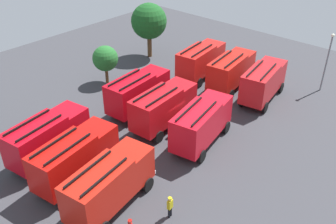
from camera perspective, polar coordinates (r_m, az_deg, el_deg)
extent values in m
plane|color=#38383D|center=(35.22, 0.00, -1.94)|extent=(56.80, 56.80, 0.00)
cube|color=red|center=(27.44, -5.50, -7.82)|extent=(2.55, 2.80, 2.60)
cube|color=#8C9EAD|center=(27.89, -4.21, -6.19)|extent=(0.40, 2.11, 1.46)
cube|color=red|center=(25.42, -10.44, -11.68)|extent=(5.12, 3.20, 2.90)
cube|color=black|center=(24.78, -11.98, -8.38)|extent=(4.29, 0.77, 0.12)
cube|color=black|center=(24.01, -9.56, -9.60)|extent=(4.29, 0.77, 0.12)
cube|color=silver|center=(28.90, -3.92, -8.33)|extent=(0.56, 2.38, 0.28)
cylinder|color=black|center=(29.16, -7.00, -9.12)|extent=(1.14, 0.51, 1.10)
cylinder|color=black|center=(28.01, -3.11, -10.92)|extent=(1.14, 0.51, 1.10)
cylinder|color=black|center=(26.69, -13.82, -14.71)|extent=(1.14, 0.51, 1.10)
cube|color=red|center=(33.69, 7.02, 0.32)|extent=(2.61, 2.85, 2.60)
cube|color=#8C9EAD|center=(34.36, 7.80, 1.54)|extent=(0.46, 2.11, 1.46)
cube|color=red|center=(30.92, 4.26, -2.32)|extent=(5.17, 3.32, 2.90)
cube|color=black|center=(30.34, 3.23, 0.51)|extent=(4.27, 0.89, 0.12)
cube|color=black|center=(29.82, 5.55, -0.20)|extent=(4.27, 0.89, 0.12)
cube|color=silver|center=(35.23, 7.73, -0.42)|extent=(0.62, 2.37, 0.28)
cylinder|color=black|center=(35.08, 5.23, -1.17)|extent=(1.14, 0.54, 1.10)
cylinder|color=black|center=(34.29, 8.80, -2.29)|extent=(1.14, 0.54, 1.10)
cylinder|color=black|center=(31.50, 1.18, -5.30)|extent=(1.14, 0.54, 1.10)
cylinder|color=black|center=(30.62, 5.08, -6.68)|extent=(1.14, 0.54, 1.10)
cube|color=red|center=(41.64, 15.41, 5.78)|extent=(2.57, 2.82, 2.60)
cube|color=#8C9EAD|center=(42.44, 15.93, 6.66)|extent=(0.42, 2.11, 1.46)
cube|color=red|center=(38.55, 13.75, 4.12)|extent=(5.14, 3.24, 2.90)
cube|color=black|center=(38.06, 13.08, 6.49)|extent=(4.28, 0.81, 0.12)
cube|color=black|center=(37.69, 15.02, 5.96)|extent=(4.28, 0.81, 0.12)
cube|color=silver|center=(43.18, 15.72, 4.97)|extent=(0.58, 2.38, 0.28)
cylinder|color=black|center=(42.79, 13.70, 4.42)|extent=(1.14, 0.52, 1.10)
cylinder|color=black|center=(42.22, 16.73, 3.56)|extent=(1.14, 0.52, 1.10)
cylinder|color=black|center=(38.67, 11.16, 1.67)|extent=(1.14, 0.52, 1.10)
cylinder|color=black|center=(38.04, 14.48, 0.68)|extent=(1.14, 0.52, 1.10)
cube|color=red|center=(30.07, -10.63, -4.29)|extent=(2.55, 2.80, 2.60)
cube|color=#8C9EAD|center=(30.50, -9.37, -2.86)|extent=(0.40, 2.11, 1.46)
cube|color=red|center=(28.14, -15.45, -7.48)|extent=(5.12, 3.20, 2.90)
cube|color=black|center=(27.66, -16.89, -4.42)|extent=(4.29, 0.77, 0.12)
cube|color=black|center=(26.77, -14.91, -5.40)|extent=(4.29, 0.77, 0.12)
cube|color=silver|center=(31.43, -8.96, -4.93)|extent=(0.56, 2.38, 0.28)
cylinder|color=black|center=(31.80, -11.72, -5.67)|extent=(1.14, 0.51, 1.10)
cylinder|color=black|center=(30.44, -8.40, -7.22)|extent=(1.14, 0.51, 1.10)
cylinder|color=black|center=(29.43, -18.31, -10.37)|extent=(1.14, 0.51, 1.10)
cylinder|color=black|center=(27.95, -15.03, -12.35)|extent=(1.14, 0.51, 1.10)
cube|color=red|center=(35.64, 1.76, 2.44)|extent=(2.37, 2.65, 2.60)
cube|color=#8C9EAD|center=(36.25, 2.75, 3.51)|extent=(0.23, 2.13, 1.46)
cube|color=red|center=(33.17, -1.79, 0.33)|extent=(4.97, 2.84, 2.90)
cube|color=black|center=(32.77, -2.77, 3.05)|extent=(4.32, 0.43, 0.12)
cube|color=black|center=(32.00, -0.88, 2.34)|extent=(4.32, 0.43, 0.12)
cube|color=silver|center=(37.07, 2.82, 1.60)|extent=(0.37, 2.38, 0.28)
cylinder|color=black|center=(37.17, 0.41, 1.02)|extent=(1.12, 0.43, 1.10)
cylinder|color=black|center=(35.98, 3.45, -0.17)|extent=(1.12, 0.43, 1.10)
cylinder|color=black|center=(33.99, -4.60, -2.32)|extent=(1.12, 0.43, 1.10)
cylinder|color=black|center=(32.69, -1.44, -3.75)|extent=(1.12, 0.43, 1.10)
cube|color=red|center=(43.27, 10.99, 7.35)|extent=(2.50, 2.76, 2.60)
cube|color=#8C9EAD|center=(44.04, 11.61, 8.17)|extent=(0.35, 2.12, 1.46)
cube|color=red|center=(40.28, 8.92, 5.91)|extent=(5.08, 3.09, 2.90)
cube|color=black|center=(39.90, 8.21, 8.19)|extent=(4.30, 0.67, 0.12)
cube|color=black|center=(39.38, 10.00, 7.71)|extent=(4.30, 0.67, 0.12)
cube|color=silver|center=(44.75, 11.49, 6.51)|extent=(0.50, 2.38, 0.28)
cylinder|color=black|center=(44.51, 9.50, 6.00)|extent=(1.14, 0.49, 1.10)
cylinder|color=black|center=(43.68, 12.33, 5.18)|extent=(1.14, 0.49, 1.10)
cylinder|color=black|center=(40.54, 6.45, 3.58)|extent=(1.14, 0.49, 1.10)
cylinder|color=black|center=(39.64, 9.49, 2.64)|extent=(1.14, 0.49, 1.10)
cube|color=red|center=(32.75, -14.62, -1.56)|extent=(2.55, 2.80, 2.60)
cube|color=#8C9EAD|center=(33.17, -13.41, -0.29)|extent=(0.40, 2.11, 1.46)
cube|color=red|center=(30.91, -19.25, -4.28)|extent=(5.12, 3.20, 2.90)
cube|color=black|center=(30.55, -20.59, -1.45)|extent=(4.29, 0.77, 0.12)
cube|color=black|center=(29.58, -18.93, -2.26)|extent=(4.29, 0.77, 0.12)
cube|color=silver|center=(34.03, -12.93, -2.27)|extent=(0.56, 2.38, 0.28)
cylinder|color=black|center=(34.47, -15.43, -2.97)|extent=(1.14, 0.51, 1.10)
cylinder|color=black|center=(32.96, -12.56, -4.30)|extent=(1.14, 0.51, 1.10)
cylinder|color=black|center=(32.19, -21.72, -7.03)|extent=(1.14, 0.51, 1.10)
cylinder|color=black|center=(30.56, -18.94, -8.70)|extent=(1.14, 0.51, 1.10)
cube|color=red|center=(38.19, -2.18, 4.54)|extent=(2.41, 2.68, 2.60)
cube|color=#8C9EAD|center=(38.79, -1.22, 5.52)|extent=(0.26, 2.12, 1.46)
cube|color=red|center=(35.79, -5.68, 2.69)|extent=(5.00, 2.90, 2.90)
cube|color=black|center=(35.49, -6.65, 5.23)|extent=(4.31, 0.49, 0.12)
cube|color=black|center=(34.65, -4.96, 4.64)|extent=(4.31, 0.49, 0.12)
cube|color=silver|center=(39.56, -1.06, 3.70)|extent=(0.40, 2.38, 0.28)
cylinder|color=black|center=(39.73, -3.31, 3.12)|extent=(1.13, 0.44, 1.10)
cylinder|color=black|center=(38.41, -0.55, 2.11)|extent=(1.13, 0.44, 1.10)
cylinder|color=black|center=(36.63, -8.19, 0.17)|extent=(1.13, 0.44, 1.10)
cylinder|color=black|center=(35.20, -5.37, -1.05)|extent=(1.13, 0.44, 1.10)
cube|color=red|center=(45.24, 6.60, 8.82)|extent=(2.48, 2.74, 2.60)
cube|color=#8C9EAD|center=(45.98, 7.27, 9.58)|extent=(0.33, 2.12, 1.46)
cube|color=red|center=(42.36, 4.29, 7.54)|extent=(5.06, 3.05, 2.90)
cube|color=black|center=(42.07, 3.56, 9.72)|extent=(4.30, 0.63, 0.12)
cube|color=black|center=(41.43, 5.20, 9.29)|extent=(4.30, 0.63, 0.12)
cube|color=silver|center=(46.67, 7.24, 7.98)|extent=(0.48, 2.38, 0.28)
cylinder|color=black|center=(46.53, 5.30, 7.49)|extent=(1.13, 0.48, 1.10)
cylinder|color=black|center=(45.52, 7.93, 6.74)|extent=(1.13, 0.48, 1.10)
cylinder|color=black|center=(42.72, 1.98, 5.31)|extent=(1.13, 0.48, 1.10)
cylinder|color=black|center=(41.62, 4.76, 4.46)|extent=(1.13, 0.48, 1.10)
sphere|color=tan|center=(24.26, -5.79, -16.22)|extent=(0.22, 0.22, 0.22)
cylinder|color=#B7140F|center=(24.20, -5.80, -16.08)|extent=(0.27, 0.27, 0.07)
cylinder|color=black|center=(26.32, 0.42, -14.81)|extent=(0.16, 0.16, 0.79)
cylinder|color=black|center=(26.20, 0.17, -15.09)|extent=(0.16, 0.16, 0.79)
cube|color=gold|center=(25.72, 0.30, -13.81)|extent=(0.45, 0.30, 0.69)
sphere|color=tan|center=(25.40, 0.30, -13.09)|extent=(0.22, 0.22, 0.22)
cylinder|color=gold|center=(25.34, 0.30, -12.94)|extent=(0.28, 0.28, 0.07)
cylinder|color=black|center=(46.87, 11.12, 6.96)|extent=(0.16, 0.16, 0.76)
cylinder|color=black|center=(47.02, 10.97, 7.06)|extent=(0.16, 0.16, 0.76)
cube|color=gold|center=(46.66, 11.13, 7.80)|extent=(0.38, 0.48, 0.66)
sphere|color=#9E704C|center=(46.49, 11.19, 8.29)|extent=(0.21, 0.21, 0.21)
cylinder|color=gold|center=(46.46, 11.20, 8.39)|extent=(0.27, 0.27, 0.06)
cylinder|color=black|center=(35.70, -19.40, -2.73)|extent=(0.16, 0.16, 0.77)
cylinder|color=black|center=(35.62, -19.10, -2.76)|extent=(0.16, 0.16, 0.77)
cube|color=black|center=(35.28, -19.45, -1.77)|extent=(0.44, 0.48, 0.67)
sphere|color=beige|center=(35.05, -19.58, -1.17)|extent=(0.22, 0.22, 0.22)
cylinder|color=black|center=(35.00, -19.60, -1.05)|extent=(0.27, 0.27, 0.07)
cylinder|color=black|center=(33.63, 1.21, -2.89)|extent=(0.16, 0.16, 0.83)
cylinder|color=black|center=(33.55, 1.53, -2.99)|extent=(0.16, 0.16, 0.83)
cube|color=#B7140F|center=(33.16, 1.38, -1.83)|extent=(0.33, 0.46, 0.73)
sphere|color=beige|center=(32.90, 1.39, -1.13)|extent=(0.24, 0.24, 0.24)
cylinder|color=#B7140F|center=(32.84, 1.40, -0.99)|extent=(0.29, 0.29, 0.07)
cylinder|color=brown|center=(42.86, -9.26, 5.48)|extent=(0.35, 0.35, 1.76)
sphere|color=#236628|center=(42.01, -9.50, 8.02)|extent=(2.81, 2.81, 2.81)
cylinder|color=brown|center=(49.07, -2.81, 9.96)|extent=(0.56, 0.56, 2.78)
sphere|color=#19511E|center=(47.96, -2.91, 13.60)|extent=(4.45, 4.45, 4.45)
cone|color=#F2600C|center=(33.37, -23.06, -6.38)|extent=(0.44, 0.44, 0.63)
cone|color=#F2600C|center=(38.71, -6.00, 1.78)|extent=(0.45, 0.45, 0.64)
cylinder|color=slate|center=(43.14, 22.85, 6.64)|extent=(0.16, 0.16, 6.04)
sphere|color=#F2EFCC|center=(42.02, 23.75, 10.58)|extent=(0.36, 0.36, 0.36)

